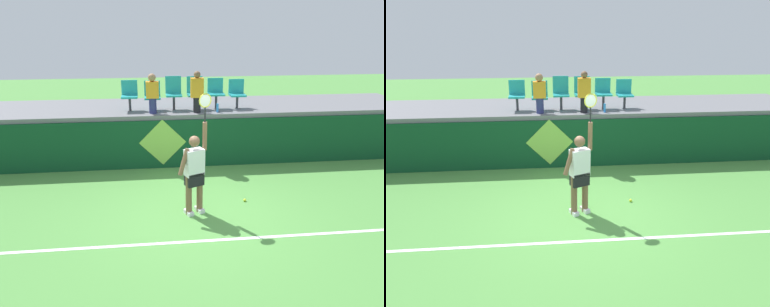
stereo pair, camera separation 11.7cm
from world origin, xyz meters
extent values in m
plane|color=#519342|center=(0.00, 0.00, 0.00)|extent=(40.00, 40.00, 0.00)
cube|color=#0F4223|center=(0.00, 2.80, 0.67)|extent=(13.68, 0.20, 1.34)
cube|color=slate|center=(0.00, 3.97, 1.40)|extent=(13.68, 2.44, 0.12)
cube|color=white|center=(0.00, -1.02, 0.00)|extent=(12.31, 0.08, 0.01)
cube|color=white|center=(-0.23, 0.02, 0.04)|extent=(0.21, 0.29, 0.08)
cube|color=white|center=(0.01, 0.13, 0.04)|extent=(0.21, 0.29, 0.08)
cylinder|color=brown|center=(-0.23, 0.02, 0.43)|extent=(0.13, 0.13, 0.86)
cylinder|color=brown|center=(0.01, 0.13, 0.43)|extent=(0.13, 0.13, 0.86)
cube|color=black|center=(-0.11, 0.07, 0.78)|extent=(0.42, 0.34, 0.28)
cube|color=white|center=(-0.11, 0.07, 1.14)|extent=(0.44, 0.35, 0.55)
sphere|color=brown|center=(-0.11, 0.07, 1.58)|extent=(0.22, 0.22, 0.22)
cylinder|color=brown|center=(-0.33, -0.02, 1.19)|extent=(0.27, 0.18, 0.55)
cylinder|color=brown|center=(0.11, 0.17, 1.65)|extent=(0.09, 0.09, 0.58)
cylinder|color=black|center=(0.11, 0.17, 2.09)|extent=(0.03, 0.03, 0.30)
torus|color=gold|center=(0.11, 0.17, 2.37)|extent=(0.27, 0.13, 0.28)
ellipsoid|color=silver|center=(0.11, 0.17, 2.37)|extent=(0.23, 0.11, 0.24)
sphere|color=#D1E533|center=(1.08, 0.47, 0.03)|extent=(0.07, 0.07, 0.07)
cylinder|color=#338CE5|center=(0.87, 2.98, 1.58)|extent=(0.06, 0.06, 0.24)
cylinder|color=#38383D|center=(-1.51, 3.42, 1.65)|extent=(0.07, 0.07, 0.37)
cube|color=teal|center=(-1.51, 3.42, 1.86)|extent=(0.44, 0.42, 0.05)
cube|color=teal|center=(-1.51, 3.61, 2.08)|extent=(0.44, 0.04, 0.40)
cylinder|color=#38383D|center=(-0.89, 3.42, 1.62)|extent=(0.07, 0.07, 0.33)
cube|color=teal|center=(-0.89, 3.42, 1.81)|extent=(0.44, 0.42, 0.05)
cube|color=teal|center=(-0.89, 3.61, 2.05)|extent=(0.44, 0.04, 0.42)
cylinder|color=#38383D|center=(-0.29, 3.42, 1.66)|extent=(0.07, 0.07, 0.39)
cube|color=teal|center=(-0.29, 3.42, 1.87)|extent=(0.44, 0.42, 0.05)
cube|color=teal|center=(-0.29, 3.61, 2.14)|extent=(0.44, 0.04, 0.47)
cylinder|color=#38383D|center=(0.31, 3.42, 1.65)|extent=(0.07, 0.07, 0.38)
cube|color=teal|center=(0.31, 3.42, 1.87)|extent=(0.44, 0.42, 0.05)
cube|color=teal|center=(0.31, 3.61, 2.13)|extent=(0.44, 0.04, 0.47)
cylinder|color=#38383D|center=(0.90, 3.42, 1.66)|extent=(0.07, 0.07, 0.39)
cube|color=teal|center=(0.90, 3.42, 1.88)|extent=(0.44, 0.42, 0.05)
cube|color=teal|center=(0.90, 3.61, 2.10)|extent=(0.44, 0.04, 0.40)
cylinder|color=#38383D|center=(1.51, 3.42, 1.64)|extent=(0.07, 0.07, 0.35)
cube|color=teal|center=(1.51, 3.42, 1.84)|extent=(0.44, 0.42, 0.05)
cube|color=teal|center=(1.51, 3.61, 2.06)|extent=(0.44, 0.04, 0.40)
cylinder|color=navy|center=(-0.89, 3.05, 1.67)|extent=(0.20, 0.20, 0.42)
cube|color=orange|center=(-0.89, 3.05, 2.10)|extent=(0.34, 0.20, 0.44)
sphere|color=#A87A56|center=(-0.89, 3.05, 2.42)|extent=(0.21, 0.21, 0.21)
cylinder|color=black|center=(0.31, 3.03, 1.67)|extent=(0.20, 0.20, 0.42)
cube|color=orange|center=(0.31, 3.03, 2.14)|extent=(0.34, 0.20, 0.52)
sphere|color=brown|center=(0.31, 3.03, 2.49)|extent=(0.18, 0.18, 0.18)
cube|color=#0F4223|center=(-0.66, 2.70, 0.00)|extent=(0.90, 0.01, 0.00)
plane|color=#8CC64C|center=(-0.66, 2.69, 0.74)|extent=(1.27, 0.00, 1.27)
camera|label=1|loc=(-0.93, -6.94, 3.85)|focal=35.15mm
camera|label=2|loc=(-0.81, -6.95, 3.85)|focal=35.15mm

